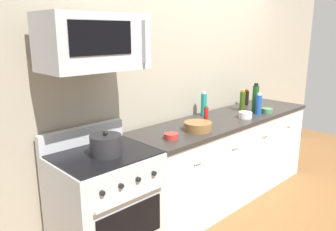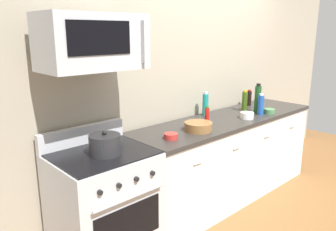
{
  "view_description": "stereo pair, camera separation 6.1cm",
  "coord_description": "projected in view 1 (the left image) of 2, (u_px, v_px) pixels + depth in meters",
  "views": [
    {
      "loc": [
        -2.9,
        -2.07,
        1.82
      ],
      "look_at": [
        -0.94,
        -0.05,
        1.11
      ],
      "focal_mm": 35.75,
      "sensor_mm": 36.0,
      "label": 1
    },
    {
      "loc": [
        -2.86,
        -2.11,
        1.82
      ],
      "look_at": [
        -0.94,
        -0.05,
        1.11
      ],
      "focal_mm": 35.75,
      "sensor_mm": 36.0,
      "label": 2
    }
  ],
  "objects": [
    {
      "name": "bowl_red_small",
      "position": [
        171.0,
        136.0,
        2.89
      ],
      "size": [
        0.12,
        0.12,
        0.05
      ],
      "color": "#B72D28",
      "rests_on": "countertop_slab"
    },
    {
      "name": "back_wall",
      "position": [
        199.0,
        74.0,
        3.8
      ],
      "size": [
        5.51,
        0.1,
        2.7
      ],
      "primitive_type": "cube",
      "color": "#9E937F",
      "rests_on": "ground_plane"
    },
    {
      "name": "bowl_white_ceramic",
      "position": [
        245.0,
        115.0,
        3.58
      ],
      "size": [
        0.14,
        0.14,
        0.07
      ],
      "color": "white",
      "rests_on": "countertop_slab"
    },
    {
      "name": "ground_plane",
      "position": [
        224.0,
        194.0,
        3.85
      ],
      "size": [
        6.62,
        6.62,
        0.0
      ],
      "primitive_type": "plane",
      "color": "brown"
    },
    {
      "name": "bottle_sparkling_teal",
      "position": [
        204.0,
        104.0,
        3.66
      ],
      "size": [
        0.06,
        0.06,
        0.27
      ],
      "color": "#197F7A",
      "rests_on": "countertop_slab"
    },
    {
      "name": "bottle_wine_green",
      "position": [
        255.0,
        99.0,
        3.81
      ],
      "size": [
        0.07,
        0.07,
        0.33
      ],
      "color": "#19471E",
      "rests_on": "countertop_slab"
    },
    {
      "name": "bowl_green_glaze",
      "position": [
        267.0,
        111.0,
        3.8
      ],
      "size": [
        0.13,
        0.13,
        0.05
      ],
      "color": "#477A4C",
      "rests_on": "countertop_slab"
    },
    {
      "name": "bottle_hot_sauce_red",
      "position": [
        206.0,
        116.0,
        3.32
      ],
      "size": [
        0.05,
        0.05,
        0.19
      ],
      "color": "#B21914",
      "rests_on": "countertop_slab"
    },
    {
      "name": "microwave",
      "position": [
        93.0,
        42.0,
        2.38
      ],
      "size": [
        0.74,
        0.44,
        0.4
      ],
      "color": "#B7BABF"
    },
    {
      "name": "counter_unit",
      "position": [
        225.0,
        157.0,
        3.73
      ],
      "size": [
        2.42,
        0.66,
        0.92
      ],
      "color": "silver",
      "rests_on": "ground_plane"
    },
    {
      "name": "bowl_wooden_salad",
      "position": [
        198.0,
        126.0,
        3.13
      ],
      "size": [
        0.26,
        0.26,
        0.08
      ],
      "color": "brown",
      "rests_on": "countertop_slab"
    },
    {
      "name": "bottle_soda_blue",
      "position": [
        259.0,
        104.0,
        3.73
      ],
      "size": [
        0.07,
        0.07,
        0.24
      ],
      "color": "#1E4CA5",
      "rests_on": "countertop_slab"
    },
    {
      "name": "bottle_olive_oil",
      "position": [
        242.0,
        101.0,
        3.88
      ],
      "size": [
        0.06,
        0.06,
        0.25
      ],
      "color": "#385114",
      "rests_on": "countertop_slab"
    },
    {
      "name": "stockpot",
      "position": [
        106.0,
        145.0,
        2.5
      ],
      "size": [
        0.24,
        0.24,
        0.19
      ],
      "color": "#262628",
      "rests_on": "range_oven"
    },
    {
      "name": "bottle_soy_sauce_dark",
      "position": [
        246.0,
        98.0,
        4.2
      ],
      "size": [
        0.06,
        0.06,
        0.2
      ],
      "color": "black",
      "rests_on": "countertop_slab"
    },
    {
      "name": "range_oven",
      "position": [
        105.0,
        206.0,
        2.66
      ],
      "size": [
        0.76,
        0.69,
        1.07
      ],
      "color": "#B7BABF",
      "rests_on": "ground_plane"
    }
  ]
}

